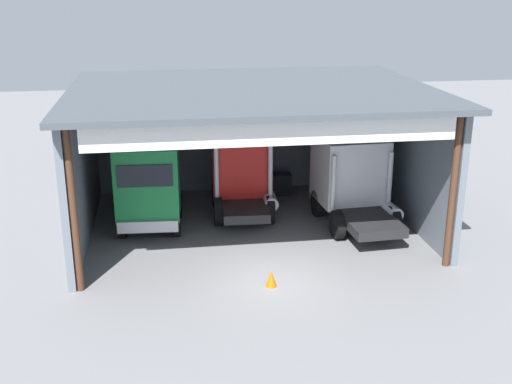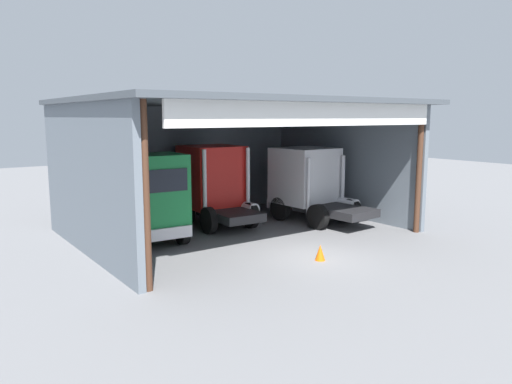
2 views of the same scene
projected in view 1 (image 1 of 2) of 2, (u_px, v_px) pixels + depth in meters
The scene contains 8 objects.
ground_plane at pixel (271, 279), 21.07m from camera, with size 80.00×80.00×0.00m, color slate.
workshop_shed at pixel (247, 127), 25.26m from camera, with size 13.47×10.75×5.65m.
truck_green_left_bay at pixel (148, 186), 24.55m from camera, with size 2.62×4.22×3.55m.
truck_red_center_right_bay at pixel (242, 168), 26.57m from camera, with size 2.64×4.78×3.64m.
truck_white_center_left_bay at pixel (352, 178), 25.57m from camera, with size 2.92×5.32×3.47m.
oil_drum at pixel (275, 182), 29.56m from camera, with size 0.58×0.58×0.93m, color #194CB2.
tool_cart at pixel (281, 184), 29.18m from camera, with size 0.90×0.60×1.00m, color black.
traffic_cone at pixel (271, 279), 20.47m from camera, with size 0.36×0.36×0.56m, color orange.
Camera 1 is at (-3.36, -18.76, 9.45)m, focal length 44.50 mm.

